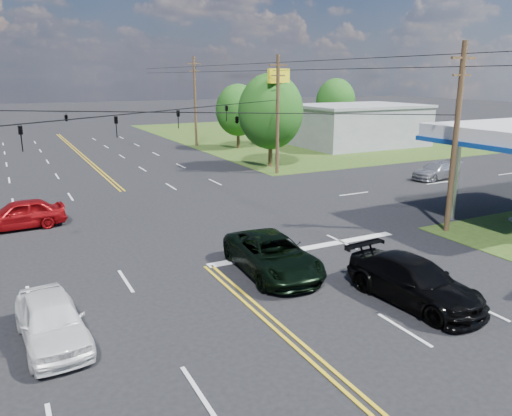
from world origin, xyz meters
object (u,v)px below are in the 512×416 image
tree_right_a (271,112)px  suv_black (414,281)px  retail_ne (358,126)px  pole_right_far (195,101)px  pole_se (456,137)px  pickup_dkgreen (272,255)px  pole_ne (278,114)px  tree_right_b (238,110)px  tree_far_r (336,101)px  pickup_white (51,320)px

tree_right_a → suv_black: 28.23m
retail_ne → pole_right_far: 19.02m
tree_right_a → suv_black: bearing=-108.2°
retail_ne → pole_se: size_ratio=1.47×
pole_se → suv_black: size_ratio=1.76×
retail_ne → suv_black: bearing=-125.6°
tree_right_a → pickup_dkgreen: tree_right_a is taller
pole_ne → tree_right_b: pole_ne is taller
tree_right_a → pole_se: bearing=-92.7°
tree_far_r → pickup_dkgreen: bearing=-128.7°
pole_ne → tree_right_a: (1.00, 3.00, -0.05)m
pole_se → pickup_dkgreen: bearing=-175.5°
pole_right_far → pickup_white: size_ratio=2.27×
tree_right_b → tree_far_r: tree_far_r is taller
pole_se → suv_black: 10.36m
pole_se → pole_ne: (0.00, 18.00, 0.00)m
retail_ne → tree_right_a: tree_right_a is taller
tree_far_r → pickup_white: bearing=-134.2°
pole_se → suv_black: bearing=-144.3°
pole_right_far → pickup_white: (-19.53, -39.72, -4.42)m
pole_right_far → suv_black: (-7.72, -42.53, -4.39)m
tree_far_r → tree_right_b: bearing=-161.1°
suv_black → tree_far_r: bearing=51.8°
pole_ne → tree_far_r: size_ratio=1.25×
pole_right_far → tree_right_b: pole_right_far is taller
pole_ne → tree_right_a: size_ratio=1.16×
pole_right_far → tree_far_r: pole_right_far is taller
pole_right_far → tree_right_a: bearing=-86.4°
pickup_white → pickup_dkgreen: bearing=8.2°
pole_se → pickup_dkgreen: size_ratio=1.70×
pole_right_far → tree_right_a: pole_right_far is taller
tree_right_a → suv_black: (-8.72, -26.53, -4.09)m
pole_se → pickup_white: pole_se is taller
retail_ne → pickup_dkgreen: retail_ne is taller
suv_black → pickup_white: size_ratio=1.22×
retail_ne → pole_right_far: pole_right_far is taller
tree_far_r → pickup_white: 58.29m
pole_right_far → tree_far_r: 21.10m
pole_right_far → tree_right_a: 16.03m
pole_ne → pole_right_far: size_ratio=0.95×
tree_right_a → suv_black: tree_right_a is taller
retail_ne → pole_se: 33.72m
tree_right_a → pickup_dkgreen: size_ratio=1.46×
retail_ne → pickup_dkgreen: (-27.89, -29.85, -1.42)m
retail_ne → tree_right_a: size_ratio=1.71×
pole_ne → tree_right_a: bearing=71.6°
tree_right_b → tree_far_r: size_ratio=0.93×
tree_right_b → pickup_dkgreen: (-14.39, -33.85, -3.44)m
tree_right_b → pickup_dkgreen: bearing=-113.0°
retail_ne → tree_far_r: size_ratio=1.83×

